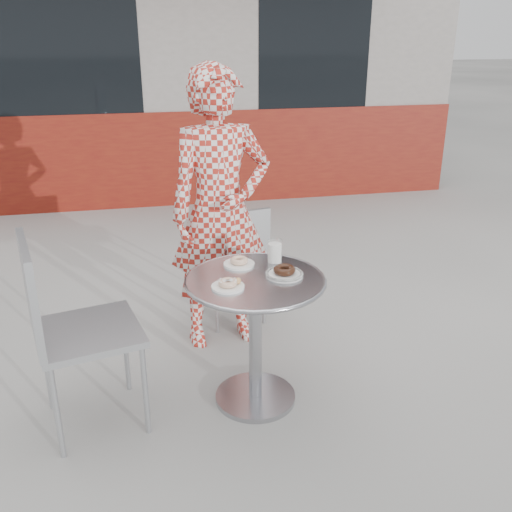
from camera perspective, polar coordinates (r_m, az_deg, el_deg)
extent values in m
plane|color=#A8A5A0|center=(3.10, -0.26, -13.92)|extent=(60.00, 60.00, 0.00)
cube|color=gray|center=(8.08, -8.81, 19.48)|extent=(6.00, 4.00, 3.00)
cube|color=maroon|center=(6.30, -7.14, 9.73)|extent=(6.02, 0.20, 1.00)
cube|color=black|center=(6.11, -19.62, 19.70)|extent=(1.60, 0.04, 1.40)
cube|color=black|center=(6.36, 5.91, 20.81)|extent=(1.20, 0.04, 1.40)
cylinder|color=#B0B0B5|center=(3.08, -0.06, -13.87)|extent=(0.42, 0.42, 0.03)
cylinder|color=#B0B0B5|center=(2.90, -0.06, -8.53)|extent=(0.07, 0.07, 0.67)
cylinder|color=#B0B0B5|center=(2.74, -0.07, -2.44)|extent=(0.67, 0.67, 0.02)
torus|color=#B0B0B5|center=(2.74, -0.07, -2.44)|extent=(0.69, 0.69, 0.02)
cube|color=#AFB2B7|center=(3.69, -2.49, -0.53)|extent=(0.44, 0.44, 0.03)
cube|color=#AFB2B7|center=(3.46, -1.49, 1.51)|extent=(0.37, 0.10, 0.38)
cube|color=#AFB2B7|center=(2.79, -16.39, -7.34)|extent=(0.55, 0.55, 0.03)
cube|color=#AFB2B7|center=(2.66, -21.60, -3.48)|extent=(0.14, 0.46, 0.46)
imported|color=#A62319|center=(3.31, -3.59, 4.45)|extent=(0.65, 0.47, 1.65)
cylinder|color=white|center=(2.89, -1.70, -0.82)|extent=(0.16, 0.16, 0.01)
torus|color=#BD7148|center=(2.88, -1.70, -0.45)|extent=(0.09, 0.09, 0.03)
cylinder|color=white|center=(2.64, -2.83, -3.08)|extent=(0.15, 0.15, 0.01)
torus|color=#BD7148|center=(2.63, -2.83, -2.69)|extent=(0.09, 0.09, 0.03)
sphere|color=#B77A3F|center=(2.65, -1.83, -2.49)|extent=(0.03, 0.03, 0.03)
cylinder|color=white|center=(2.77, 2.85, -1.85)|extent=(0.18, 0.18, 0.01)
torus|color=black|center=(2.76, 2.86, -1.39)|extent=(0.11, 0.11, 0.04)
torus|color=black|center=(2.77, 2.85, -1.77)|extent=(0.19, 0.19, 0.02)
cylinder|color=white|center=(2.91, 1.89, 0.32)|extent=(0.07, 0.07, 0.10)
cylinder|color=white|center=(2.91, 1.89, 0.50)|extent=(0.08, 0.08, 0.12)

